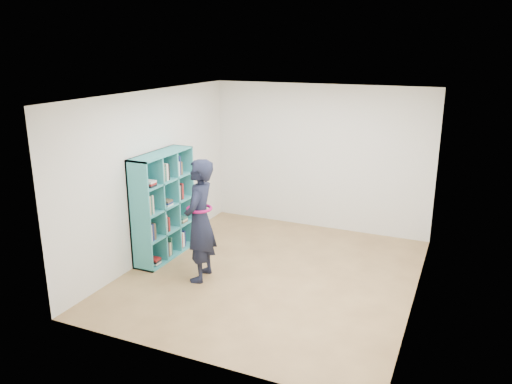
% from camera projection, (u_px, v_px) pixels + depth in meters
% --- Properties ---
extents(floor, '(4.50, 4.50, 0.00)m').
position_uv_depth(floor, '(272.00, 275.00, 7.31)').
color(floor, brown).
rests_on(floor, ground).
extents(ceiling, '(4.50, 4.50, 0.00)m').
position_uv_depth(ceiling, '(273.00, 95.00, 6.58)').
color(ceiling, white).
rests_on(ceiling, wall_back).
extents(wall_left, '(0.02, 4.50, 2.60)m').
position_uv_depth(wall_left, '(153.00, 175.00, 7.72)').
color(wall_left, silver).
rests_on(wall_left, floor).
extents(wall_right, '(0.02, 4.50, 2.60)m').
position_uv_depth(wall_right, '(422.00, 208.00, 6.18)').
color(wall_right, silver).
rests_on(wall_right, floor).
extents(wall_back, '(4.00, 0.02, 2.60)m').
position_uv_depth(wall_back, '(319.00, 158.00, 8.92)').
color(wall_back, silver).
rests_on(wall_back, floor).
extents(wall_front, '(4.00, 0.02, 2.60)m').
position_uv_depth(wall_front, '(188.00, 247.00, 4.97)').
color(wall_front, silver).
rests_on(wall_front, floor).
extents(bookshelf, '(0.37, 1.26, 1.68)m').
position_uv_depth(bookshelf, '(162.00, 207.00, 7.76)').
color(bookshelf, teal).
rests_on(bookshelf, floor).
extents(person, '(0.53, 0.71, 1.76)m').
position_uv_depth(person, '(200.00, 221.00, 6.96)').
color(person, black).
rests_on(person, floor).
extents(smartphone, '(0.05, 0.08, 0.12)m').
position_uv_depth(smartphone, '(192.00, 210.00, 7.05)').
color(smartphone, silver).
rests_on(smartphone, person).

